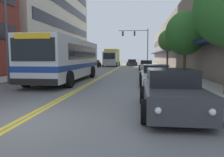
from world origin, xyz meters
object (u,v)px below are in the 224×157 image
Objects in this scene: car_silver_parked_left_near at (87,65)px; car_champagne_parked_right_mid at (146,65)px; car_white_parked_right_far at (155,75)px; car_black_parked_left_far at (94,64)px; car_dark_grey_parked_right_foreground at (171,93)px; box_truck at (112,57)px; street_lamp_left_near at (9,10)px; car_charcoal_moving_lead at (132,63)px; street_tree_right_mid at (185,33)px; street_tree_right_far at (168,41)px; fire_hydrant at (187,81)px; city_bus at (67,58)px; traffic_signal_mast at (138,40)px.

car_champagne_parked_right_mid is at bearing -9.67° from car_silver_parked_left_near.
car_silver_parked_left_near is 0.84× the size of car_white_parked_right_far.
car_black_parked_left_far is 32.47m from car_dark_grey_parked_right_foreground.
street_lamp_left_near is at bearing -96.00° from box_truck.
car_silver_parked_left_near is at bearing -113.80° from car_charcoal_moving_lead.
street_tree_right_mid is (2.82, -11.54, 3.16)m from car_champagne_parked_right_mid.
street_tree_right_far reaches higher than box_truck.
car_charcoal_moving_lead is (-2.37, 32.27, -0.00)m from car_white_parked_right_far.
car_charcoal_moving_lead is 0.87× the size of street_tree_right_far.
street_tree_right_mid is at bearing -58.58° from car_black_parked_left_far.
car_dark_grey_parked_right_foreground is at bearing -103.32° from street_tree_right_mid.
street_tree_right_mid is (2.82, 4.72, 3.17)m from car_white_parked_right_far.
street_lamp_left_near is at bearing 173.33° from fire_hydrant.
box_truck is (2.45, 10.85, 1.09)m from car_silver_parked_left_near.
city_bus is 2.17× the size of car_white_parked_right_far.
traffic_signal_mast is at bearing 41.62° from car_black_parked_left_far.
car_silver_parked_left_near is at bearing -102.72° from box_truck.
car_black_parked_left_far is 11.65m from car_champagne_parked_right_mid.
street_tree_right_mid reaches higher than car_dark_grey_parked_right_foreground.
car_dark_grey_parked_right_foreground is at bearing -74.29° from car_black_parked_left_far.
street_tree_right_mid is 1.01× the size of street_tree_right_far.
car_charcoal_moving_lead is at bearing 128.69° from traffic_signal_mast.
street_lamp_left_near is 1.48× the size of street_tree_right_mid.
car_charcoal_moving_lead is at bearing 100.67° from street_tree_right_mid.
car_champagne_parked_right_mid is 12.29m from street_tree_right_mid.
street_tree_right_mid reaches higher than box_truck.
car_silver_parked_left_near is at bearing 87.97° from street_lamp_left_near.
car_silver_parked_left_near is 15.75m from traffic_signal_mast.
car_champagne_parked_right_mid is 16.19m from car_charcoal_moving_lead.
box_truck is 15.14m from street_tree_right_far.
traffic_signal_mast reaches higher than fire_hydrant.
street_tree_right_mid is at bearing -76.28° from car_champagne_parked_right_mid.
car_black_parked_left_far is at bearing 88.65° from street_lamp_left_near.
car_charcoal_moving_lead is at bearing 96.47° from fire_hydrant.
car_champagne_parked_right_mid is 0.54× the size of street_lamp_left_near.
box_truck is (-6.33, 12.35, 1.08)m from car_champagne_parked_right_mid.
car_black_parked_left_far is 0.91× the size of car_charcoal_moving_lead.
city_bus is 6.64m from car_white_parked_right_far.
car_white_parked_right_far is at bearing 124.49° from fire_hydrant.
traffic_signal_mast reaches higher than street_tree_right_far.
car_champagne_parked_right_mid is 5.60× the size of fire_hydrant.
traffic_signal_mast reaches higher than city_bus.
street_tree_right_far is at bearing -70.85° from car_charcoal_moving_lead.
fire_hydrant is (-1.27, -6.98, -3.27)m from street_tree_right_mid.
car_silver_parked_left_near is 6.07m from car_black_parked_left_far.
street_tree_right_far is (12.40, 17.86, -0.73)m from street_lamp_left_near.
car_dark_grey_parked_right_foreground is 0.78× the size of street_tree_right_far.
street_tree_right_far is 6.92× the size of fire_hydrant.
car_champagne_parked_right_mid is 20.09m from street_lamp_left_near.
city_bus is at bearing -159.90° from street_tree_right_mid.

